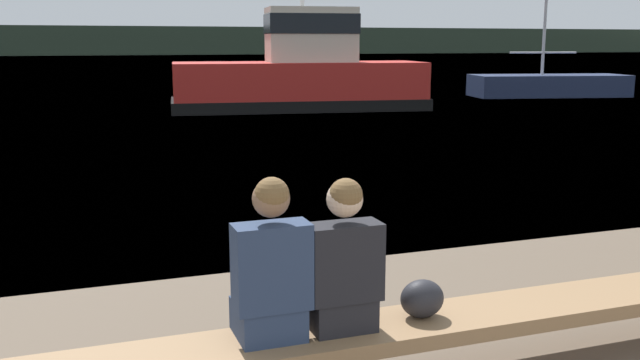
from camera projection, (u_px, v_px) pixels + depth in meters
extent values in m
plane|color=teal|center=(76.00, 55.00, 118.11)|extent=(240.00, 240.00, 0.00)
cube|color=#2D3D2D|center=(74.00, 41.00, 119.85)|extent=(600.00, 12.00, 4.74)
cube|color=#8E6B47|center=(292.00, 345.00, 4.37)|extent=(8.36, 0.55, 0.10)
cube|color=navy|center=(268.00, 319.00, 4.38)|extent=(0.40, 0.41, 0.21)
cube|color=navy|center=(272.00, 267.00, 4.21)|extent=(0.46, 0.22, 0.52)
sphere|color=#846047|center=(271.00, 199.00, 4.13)|extent=(0.22, 0.22, 0.22)
sphere|color=brown|center=(272.00, 195.00, 4.11)|extent=(0.21, 0.21, 0.21)
cube|color=black|center=(338.00, 309.00, 4.53)|extent=(0.40, 0.41, 0.21)
cube|color=black|center=(344.00, 262.00, 4.37)|extent=(0.46, 0.22, 0.49)
sphere|color=beige|center=(345.00, 199.00, 4.29)|extent=(0.22, 0.22, 0.22)
sphere|color=brown|center=(346.00, 195.00, 4.27)|extent=(0.21, 0.21, 0.21)
ellipsoid|color=#232328|center=(422.00, 299.00, 4.66)|extent=(0.30, 0.24, 0.25)
cube|color=red|center=(299.00, 86.00, 23.53)|extent=(8.47, 3.93, 1.55)
cube|color=black|center=(299.00, 104.00, 23.65)|extent=(8.65, 4.06, 0.37)
cube|color=beige|center=(311.00, 35.00, 23.30)|extent=(3.07, 2.06, 1.75)
cube|color=black|center=(311.00, 24.00, 23.23)|extent=(3.13, 2.12, 0.63)
cube|color=#1E2847|center=(549.00, 86.00, 29.21)|extent=(6.58, 3.46, 0.87)
cylinder|color=#B7B7BC|center=(543.00, 53.00, 28.92)|extent=(2.77, 0.69, 0.08)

